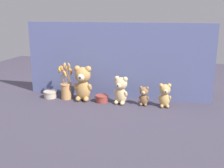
{
  "coord_description": "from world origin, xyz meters",
  "views": [
    {
      "loc": [
        0.5,
        -2.04,
        0.7
      ],
      "look_at": [
        0.0,
        0.02,
        0.15
      ],
      "focal_mm": 45.0,
      "sensor_mm": 36.0,
      "label": 1
    }
  ],
  "objects": [
    {
      "name": "ground_plane",
      "position": [
        0.0,
        0.0,
        0.0
      ],
      "size": [
        4.0,
        4.0,
        0.0
      ],
      "primitive_type": "plane",
      "color": "#3D3847"
    },
    {
      "name": "backdrop_wall",
      "position": [
        0.0,
        0.17,
        0.31
      ],
      "size": [
        1.54,
        0.02,
        0.62
      ],
      "color": "slate",
      "rests_on": "ground"
    },
    {
      "name": "teddy_bear_small",
      "position": [
        0.41,
        0.01,
        0.1
      ],
      "size": [
        0.1,
        0.09,
        0.18
      ],
      "color": "tan",
      "rests_on": "ground"
    },
    {
      "name": "decorative_tin_tall",
      "position": [
        -0.08,
        0.01,
        0.03
      ],
      "size": [
        0.1,
        0.1,
        0.06
      ],
      "color": "#993D33",
      "rests_on": "ground"
    },
    {
      "name": "teddy_bear_medium",
      "position": [
        0.07,
        0.01,
        0.11
      ],
      "size": [
        0.12,
        0.11,
        0.22
      ],
      "color": "#DBBC84",
      "rests_on": "ground"
    },
    {
      "name": "flower_vase",
      "position": [
        -0.39,
        0.02,
        0.1
      ],
      "size": [
        0.15,
        0.13,
        0.32
      ],
      "color": "tan",
      "rests_on": "ground"
    },
    {
      "name": "decorative_tin_short",
      "position": [
        -0.53,
        0.02,
        0.03
      ],
      "size": [
        0.11,
        0.11,
        0.06
      ],
      "color": "beige",
      "rests_on": "ground"
    },
    {
      "name": "teddy_bear_tiny",
      "position": [
        0.25,
        0.01,
        0.08
      ],
      "size": [
        0.08,
        0.08,
        0.15
      ],
      "color": "olive",
      "rests_on": "ground"
    },
    {
      "name": "teddy_bear_large",
      "position": [
        -0.24,
        0.02,
        0.15
      ],
      "size": [
        0.15,
        0.14,
        0.28
      ],
      "color": "tan",
      "rests_on": "ground"
    }
  ]
}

